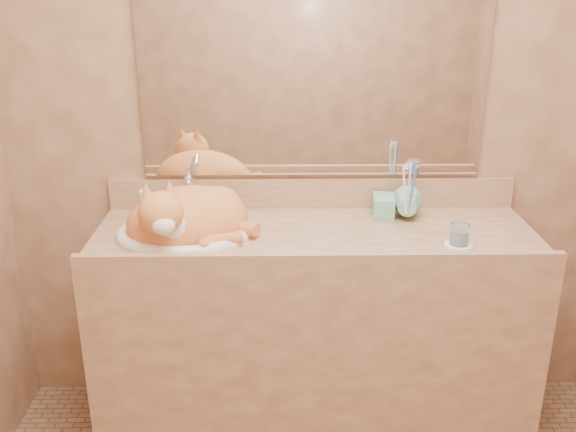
{
  "coord_description": "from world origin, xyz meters",
  "views": [
    {
      "loc": [
        -0.13,
        -1.43,
        1.72
      ],
      "look_at": [
        -0.1,
        0.7,
        0.92
      ],
      "focal_mm": 40.0,
      "sensor_mm": 36.0,
      "label": 1
    }
  ],
  "objects_px": {
    "cat": "(186,216)",
    "toothbrush_cup": "(407,210)",
    "vanity_counter": "(313,334)",
    "sink_basin": "(183,216)",
    "water_glass": "(459,234)",
    "soap_dispenser": "(385,199)"
  },
  "relations": [
    {
      "from": "cat",
      "to": "toothbrush_cup",
      "type": "distance_m",
      "value": 0.82
    },
    {
      "from": "sink_basin",
      "to": "soap_dispenser",
      "type": "xyz_separation_m",
      "value": [
        0.74,
        0.12,
        0.02
      ]
    },
    {
      "from": "vanity_counter",
      "to": "soap_dispenser",
      "type": "distance_m",
      "value": 0.59
    },
    {
      "from": "vanity_counter",
      "to": "toothbrush_cup",
      "type": "height_order",
      "value": "toothbrush_cup"
    },
    {
      "from": "sink_basin",
      "to": "soap_dispenser",
      "type": "height_order",
      "value": "soap_dispenser"
    },
    {
      "from": "vanity_counter",
      "to": "toothbrush_cup",
      "type": "distance_m",
      "value": 0.6
    },
    {
      "from": "vanity_counter",
      "to": "sink_basin",
      "type": "xyz_separation_m",
      "value": [
        -0.47,
        -0.02,
        0.5
      ]
    },
    {
      "from": "soap_dispenser",
      "to": "toothbrush_cup",
      "type": "xyz_separation_m",
      "value": [
        0.08,
        -0.02,
        -0.04
      ]
    },
    {
      "from": "toothbrush_cup",
      "to": "cat",
      "type": "bearing_deg",
      "value": -172.14
    },
    {
      "from": "cat",
      "to": "toothbrush_cup",
      "type": "relative_size",
      "value": 3.84
    },
    {
      "from": "sink_basin",
      "to": "water_glass",
      "type": "relative_size",
      "value": 6.24
    },
    {
      "from": "cat",
      "to": "soap_dispenser",
      "type": "distance_m",
      "value": 0.74
    },
    {
      "from": "cat",
      "to": "water_glass",
      "type": "bearing_deg",
      "value": -31.53
    },
    {
      "from": "vanity_counter",
      "to": "cat",
      "type": "bearing_deg",
      "value": -176.57
    },
    {
      "from": "vanity_counter",
      "to": "water_glass",
      "type": "relative_size",
      "value": 21.26
    },
    {
      "from": "vanity_counter",
      "to": "cat",
      "type": "xyz_separation_m",
      "value": [
        -0.46,
        -0.03,
        0.5
      ]
    },
    {
      "from": "soap_dispenser",
      "to": "water_glass",
      "type": "bearing_deg",
      "value": -43.03
    },
    {
      "from": "vanity_counter",
      "to": "soap_dispenser",
      "type": "height_order",
      "value": "soap_dispenser"
    },
    {
      "from": "toothbrush_cup",
      "to": "vanity_counter",
      "type": "bearing_deg",
      "value": -166.41
    },
    {
      "from": "vanity_counter",
      "to": "cat",
      "type": "relative_size",
      "value": 3.59
    },
    {
      "from": "sink_basin",
      "to": "cat",
      "type": "distance_m",
      "value": 0.01
    },
    {
      "from": "sink_basin",
      "to": "toothbrush_cup",
      "type": "distance_m",
      "value": 0.83
    }
  ]
}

